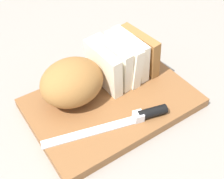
{
  "coord_description": "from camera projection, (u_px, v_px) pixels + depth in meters",
  "views": [
    {
      "loc": [
        -0.25,
        -0.39,
        0.48
      ],
      "look_at": [
        0.0,
        0.0,
        0.05
      ],
      "focal_mm": 46.92,
      "sensor_mm": 36.0,
      "label": 1
    }
  ],
  "objects": [
    {
      "name": "ground_plane",
      "position": [
        112.0,
        106.0,
        0.67
      ],
      "size": [
        3.0,
        3.0,
        0.0
      ],
      "primitive_type": "plane",
      "color": "gray"
    },
    {
      "name": "bread_knife",
      "position": [
        135.0,
        118.0,
        0.6
      ],
      "size": [
        0.26,
        0.08,
        0.02
      ],
      "rotation": [
        0.0,
        0.0,
        2.91
      ],
      "color": "silver",
      "rests_on": "cutting_board"
    },
    {
      "name": "bread_loaf",
      "position": [
        95.0,
        71.0,
        0.65
      ],
      "size": [
        0.28,
        0.14,
        0.1
      ],
      "rotation": [
        0.0,
        0.0,
        0.08
      ],
      "color": "#996633",
      "rests_on": "cutting_board"
    },
    {
      "name": "crumb_near_loaf",
      "position": [
        90.0,
        94.0,
        0.66
      ],
      "size": [
        0.01,
        0.01,
        0.01
      ],
      "primitive_type": "sphere",
      "color": "#A8753D",
      "rests_on": "cutting_board"
    },
    {
      "name": "cutting_board",
      "position": [
        112.0,
        103.0,
        0.66
      ],
      "size": [
        0.37,
        0.25,
        0.02
      ],
      "primitive_type": "cube",
      "rotation": [
        0.0,
        0.0,
        0.02
      ],
      "color": "brown",
      "rests_on": "ground_plane"
    },
    {
      "name": "crumb_near_knife",
      "position": [
        88.0,
        103.0,
        0.64
      ],
      "size": [
        0.0,
        0.0,
        0.0
      ],
      "primitive_type": "sphere",
      "color": "#A8753D",
      "rests_on": "cutting_board"
    }
  ]
}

